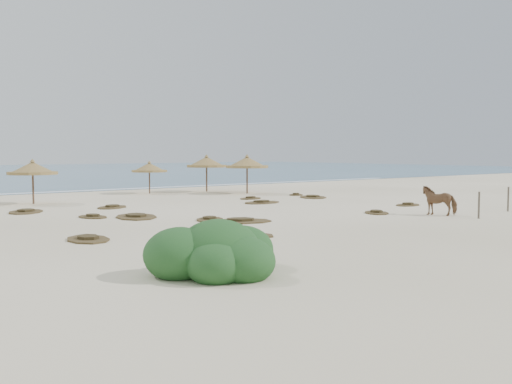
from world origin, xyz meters
TOP-DOWN VIEW (x-y plane):
  - ground at (0.00, 0.00)m, footprint 160.00×160.00m
  - foam_line at (0.00, 26.00)m, footprint 70.00×0.60m
  - palapa_2 at (-6.72, 16.83)m, footprint 2.84×2.84m
  - palapa_3 at (2.62, 20.36)m, footprint 3.20×3.20m
  - palapa_4 at (8.17, 15.85)m, footprint 3.14×3.14m
  - palapa_5 at (6.98, 19.40)m, footprint 3.20×3.20m
  - horse at (6.88, -1.20)m, footprint 1.42×1.83m
  - fence_post_near at (7.01, -3.18)m, footprint 0.11×0.11m
  - fence_post_far at (11.09, -2.38)m, footprint 0.11×0.11m
  - bush at (-9.01, -5.65)m, footprint 3.53×3.11m
  - scrub_0 at (-9.47, 1.60)m, footprint 1.62×2.28m
  - scrub_1 at (-5.09, 6.85)m, footprint 2.65×3.29m
  - scrub_2 at (-2.97, 3.90)m, footprint 2.09×2.12m
  - scrub_3 at (4.18, 9.13)m, footprint 2.59×1.82m
  - scrub_4 at (9.76, 2.80)m, footprint 1.94×1.43m
  - scrub_5 at (9.39, 10.20)m, footprint 2.86×3.17m
  - scrub_6 at (-8.47, 12.29)m, footprint 2.59×2.92m
  - scrub_7 at (5.48, 11.91)m, footprint 2.07×1.68m
  - scrub_9 at (-2.26, 2.52)m, footprint 3.23×2.88m
  - scrub_10 at (9.88, 12.42)m, footprint 1.72×1.66m
  - scrub_11 at (-4.67, -0.96)m, footprint 2.52×2.60m
  - scrub_12 at (5.07, 1.15)m, footprint 1.97×2.09m
  - scrub_13 at (-4.05, 11.86)m, footprint 2.52×2.42m
  - scrub_14 at (-6.69, 8.04)m, footprint 1.34×1.86m

SIDE VIEW (x-z plane):
  - ground at x=0.00m, z-range 0.00..0.00m
  - foam_line at x=0.00m, z-range 0.00..0.01m
  - scrub_3 at x=4.18m, z-range -0.03..0.13m
  - scrub_6 at x=-8.47m, z-range -0.03..0.13m
  - scrub_7 at x=5.48m, z-range -0.03..0.13m
  - scrub_12 at x=5.07m, z-range -0.03..0.13m
  - scrub_0 at x=-9.47m, z-range -0.03..0.13m
  - scrub_2 at x=-2.97m, z-range -0.03..0.13m
  - scrub_4 at x=9.76m, z-range -0.03..0.13m
  - scrub_9 at x=-2.26m, z-range -0.03..0.13m
  - scrub_13 at x=-4.05m, z-range -0.03..0.13m
  - scrub_14 at x=-6.69m, z-range -0.03..0.13m
  - scrub_1 at x=-5.09m, z-range -0.03..0.13m
  - scrub_5 at x=9.39m, z-range -0.03..0.13m
  - scrub_10 at x=9.88m, z-range -0.03..0.13m
  - scrub_11 at x=-4.67m, z-range -0.03..0.13m
  - bush at x=-9.01m, z-range -0.27..1.31m
  - fence_post_near at x=7.01m, z-range 0.00..1.23m
  - fence_post_far at x=11.09m, z-range 0.00..1.26m
  - horse at x=6.88m, z-range 0.00..1.41m
  - palapa_3 at x=2.62m, z-range 0.66..3.07m
  - palapa_2 at x=-6.72m, z-range 0.73..3.37m
  - palapa_5 at x=6.98m, z-range 0.79..3.66m
  - palapa_4 at x=8.17m, z-range 0.79..3.67m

